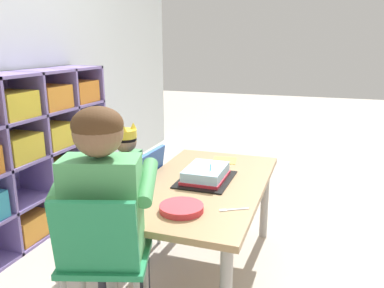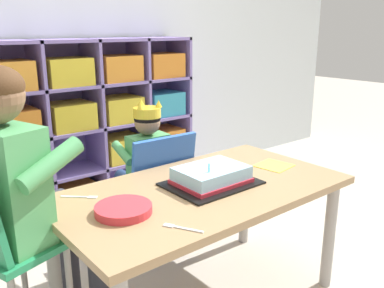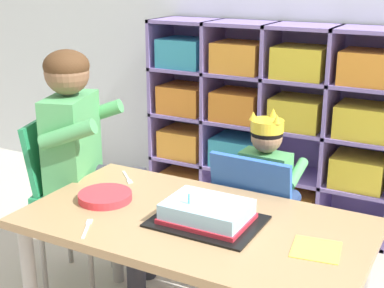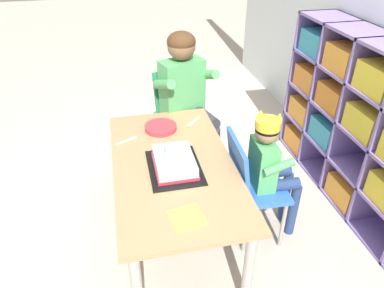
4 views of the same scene
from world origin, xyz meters
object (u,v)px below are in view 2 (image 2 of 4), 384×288
(classroom_chair_blue, at_px, (156,186))
(adult_helper_seated, at_px, (23,180))
(birthday_cake_on_tray, at_px, (212,177))
(child_with_crown, at_px, (144,159))
(paper_plate_stack, at_px, (123,209))
(fork_near_child_seat, at_px, (81,197))
(fork_near_cake_tray, at_px, (180,228))
(activity_table, at_px, (202,202))

(classroom_chair_blue, bearing_deg, adult_helper_seated, 20.36)
(classroom_chair_blue, relative_size, birthday_cake_on_tray, 1.84)
(child_with_crown, xyz_separation_m, paper_plate_stack, (-0.45, -0.57, 0.05))
(classroom_chair_blue, height_order, child_with_crown, child_with_crown)
(fork_near_child_seat, distance_m, fork_near_cake_tray, 0.47)
(activity_table, height_order, classroom_chair_blue, classroom_chair_blue)
(child_with_crown, xyz_separation_m, fork_near_child_seat, (-0.51, -0.34, 0.03))
(classroom_chair_blue, bearing_deg, child_with_crown, -89.78)
(child_with_crown, relative_size, adult_helper_seated, 0.78)
(paper_plate_stack, distance_m, fork_near_child_seat, 0.24)
(classroom_chair_blue, distance_m, fork_near_cake_tray, 0.78)
(activity_table, relative_size, birthday_cake_on_tray, 3.26)
(child_with_crown, height_order, fork_near_cake_tray, child_with_crown)
(paper_plate_stack, bearing_deg, birthday_cake_on_tray, 1.38)
(activity_table, xyz_separation_m, birthday_cake_on_tray, (0.05, -0.00, 0.10))
(classroom_chair_blue, xyz_separation_m, paper_plate_stack, (-0.45, -0.46, 0.16))
(adult_helper_seated, height_order, fork_near_cake_tray, adult_helper_seated)
(paper_plate_stack, xyz_separation_m, fork_near_cake_tray, (0.09, -0.22, -0.01))
(child_with_crown, bearing_deg, birthday_cake_on_tray, 90.19)
(child_with_crown, xyz_separation_m, birthday_cake_on_tray, (-0.02, -0.56, 0.06))
(adult_helper_seated, relative_size, paper_plate_stack, 5.30)
(activity_table, xyz_separation_m, fork_near_child_seat, (-0.44, 0.22, 0.07))
(activity_table, height_order, fork_near_cake_tray, fork_near_cake_tray)
(classroom_chair_blue, bearing_deg, paper_plate_stack, 48.00)
(child_with_crown, relative_size, fork_near_child_seat, 7.27)
(activity_table, xyz_separation_m, child_with_crown, (0.07, 0.56, 0.04))
(adult_helper_seated, distance_m, paper_plate_stack, 0.37)
(classroom_chair_blue, height_order, fork_near_cake_tray, classroom_chair_blue)
(birthday_cake_on_tray, xyz_separation_m, fork_near_cake_tray, (-0.34, -0.23, -0.03))
(adult_helper_seated, relative_size, birthday_cake_on_tray, 2.90)
(activity_table, distance_m, classroom_chair_blue, 0.46)
(classroom_chair_blue, bearing_deg, activity_table, 83.78)
(child_with_crown, height_order, fork_near_child_seat, child_with_crown)
(fork_near_child_seat, bearing_deg, classroom_chair_blue, -112.52)
(adult_helper_seated, bearing_deg, classroom_chair_blue, -89.54)
(activity_table, height_order, paper_plate_stack, paper_plate_stack)
(birthday_cake_on_tray, bearing_deg, fork_near_child_seat, 155.85)
(classroom_chair_blue, height_order, fork_near_child_seat, classroom_chair_blue)
(activity_table, relative_size, fork_near_cake_tray, 9.27)
(fork_near_child_seat, bearing_deg, child_with_crown, -103.05)
(paper_plate_stack, bearing_deg, child_with_crown, 51.54)
(activity_table, distance_m, child_with_crown, 0.56)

